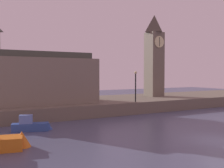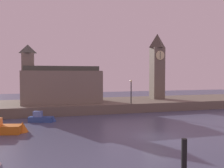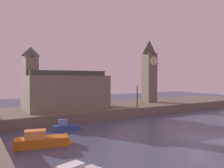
% 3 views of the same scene
% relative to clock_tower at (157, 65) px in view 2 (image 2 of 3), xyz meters
% --- Properties ---
extents(ground_plane, '(120.00, 120.00, 0.00)m').
position_rel_clock_tower_xyz_m(ground_plane, '(-10.35, -20.65, -8.15)').
color(ground_plane, '#474C66').
extents(far_embankment, '(70.00, 12.00, 1.50)m').
position_rel_clock_tower_xyz_m(far_embankment, '(-10.35, -0.65, -7.40)').
color(far_embankment, '#6B6051').
rests_on(far_embankment, ground).
extents(clock_tower, '(2.56, 2.59, 12.84)m').
position_rel_clock_tower_xyz_m(clock_tower, '(0.00, 0.00, 0.00)').
color(clock_tower, '#6B6051').
rests_on(clock_tower, far_embankment).
extents(parliament_hall, '(13.04, 6.92, 9.80)m').
position_rel_clock_tower_xyz_m(parliament_hall, '(-18.89, -0.93, -3.56)').
color(parliament_hall, slate).
rests_on(parliament_hall, far_embankment).
extents(streetlamp, '(0.36, 0.36, 3.92)m').
position_rel_clock_tower_xyz_m(streetlamp, '(-7.60, -5.76, -4.20)').
color(streetlamp, black).
rests_on(streetlamp, far_embankment).
extents(mooring_post_left, '(0.35, 0.35, 2.35)m').
position_rel_clock_tower_xyz_m(mooring_post_left, '(-12.78, -29.34, -6.97)').
color(mooring_post_left, black).
rests_on(mooring_post_left, ground).
extents(boat_tour_blue, '(3.78, 1.82, 1.48)m').
position_rel_clock_tower_xyz_m(boat_tour_blue, '(-21.64, -9.89, -7.66)').
color(boat_tour_blue, '#2D4C93').
rests_on(boat_tour_blue, ground).
extents(boat_patrol_orange, '(5.97, 2.66, 1.81)m').
position_rel_clock_tower_xyz_m(boat_patrol_orange, '(-25.67, -14.93, -7.57)').
color(boat_patrol_orange, orange).
rests_on(boat_patrol_orange, ground).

